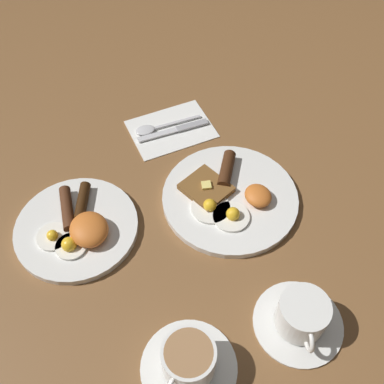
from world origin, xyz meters
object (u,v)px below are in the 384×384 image
knife (177,129)px  breakfast_plate_near (229,197)px  teacup_far (188,362)px  teacup_near (301,317)px  breakfast_plate_far (78,227)px  spoon (152,128)px

knife → breakfast_plate_near: bearing=97.6°
teacup_far → knife: bearing=-23.8°
breakfast_plate_near → teacup_far: bearing=139.6°
teacup_near → breakfast_plate_far: bearing=38.2°
breakfast_plate_far → teacup_near: size_ratio=1.56×
breakfast_plate_near → teacup_near: 0.30m
breakfast_plate_far → knife: breakfast_plate_far is taller
knife → spoon: (0.03, 0.05, 0.00)m
knife → spoon: spoon is taller
teacup_far → spoon: teacup_far is taller
teacup_near → knife: (0.53, -0.02, -0.02)m
breakfast_plate_far → teacup_near: teacup_near is taller
breakfast_plate_near → breakfast_plate_far: breakfast_plate_far is taller
knife → teacup_near: bearing=93.6°
breakfast_plate_near → knife: (0.24, 0.01, -0.00)m
breakfast_plate_near → teacup_near: teacup_near is taller
breakfast_plate_near → spoon: size_ratio=1.70×
knife → spoon: size_ratio=1.05×
breakfast_plate_near → knife: bearing=2.1°
breakfast_plate_near → knife: 0.24m
knife → teacup_far: bearing=71.8°
teacup_near → teacup_far: (0.02, 0.21, 0.00)m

